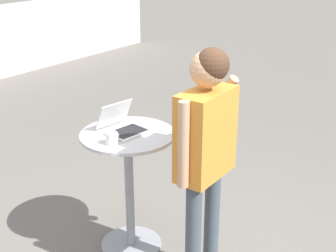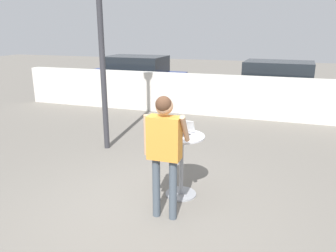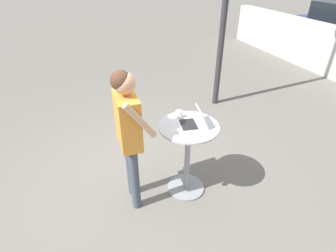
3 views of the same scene
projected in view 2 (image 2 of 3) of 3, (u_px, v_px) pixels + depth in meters
The scene contains 8 objects.
ground_plane at pixel (148, 209), 4.91m from camera, with size 50.00×50.00×0.00m, color slate.
pavement_kerb at pixel (218, 95), 10.08m from camera, with size 13.54×0.35×1.26m.
cafe_table at pixel (181, 158), 5.15m from camera, with size 0.72×0.72×1.01m.
laptop at pixel (183, 132), 5.07m from camera, with size 0.34×0.36×0.21m.
coffee_mug at pixel (167, 132), 5.06m from camera, with size 0.12×0.09×0.09m.
standing_person at pixel (164, 142), 4.37m from camera, with size 0.59×0.39×1.77m.
parked_car_near_street at pixel (133, 76), 12.95m from camera, with size 4.11×2.02×1.59m.
parked_car_further_down at pixel (273, 86), 10.66m from camera, with size 3.90×1.98×1.61m.
Camera 2 is at (1.66, -4.04, 2.58)m, focal length 35.00 mm.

